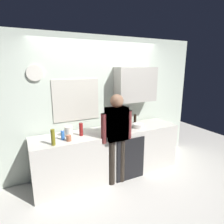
{
  "coord_description": "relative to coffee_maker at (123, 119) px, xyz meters",
  "views": [
    {
      "loc": [
        -1.43,
        -2.7,
        2.04
      ],
      "look_at": [
        0.04,
        0.25,
        1.25
      ],
      "focal_mm": 30.48,
      "sensor_mm": 36.0,
      "label": 1
    }
  ],
  "objects": [
    {
      "name": "ground_plane",
      "position": [
        -0.35,
        -0.39,
        -1.03
      ],
      "size": [
        8.0,
        8.0,
        0.0
      ],
      "primitive_type": "plane",
      "color": "silver"
    },
    {
      "name": "kitchen_counter",
      "position": [
        -0.35,
        -0.09,
        -0.59
      ],
      "size": [
        2.77,
        0.64,
        0.88
      ],
      "primitive_type": "cube",
      "color": "beige",
      "rests_on": "ground_plane"
    },
    {
      "name": "dishwasher_panel",
      "position": [
        -0.08,
        -0.42,
        -0.63
      ],
      "size": [
        0.56,
        0.02,
        0.8
      ],
      "primitive_type": "cube",
      "color": "black",
      "rests_on": "ground_plane"
    },
    {
      "name": "back_wall_assembly",
      "position": [
        -0.27,
        0.31,
        0.33
      ],
      "size": [
        4.37,
        0.42,
        2.6
      ],
      "color": "silver",
      "rests_on": "ground_plane"
    },
    {
      "name": "coffee_maker",
      "position": [
        0.0,
        0.0,
        0.0
      ],
      "size": [
        0.2,
        0.2,
        0.33
      ],
      "color": "black",
      "rests_on": "kitchen_counter"
    },
    {
      "name": "bottle_olive_oil",
      "position": [
        -1.39,
        -0.31,
        -0.02
      ],
      "size": [
        0.06,
        0.06,
        0.25
      ],
      "primitive_type": "cylinder",
      "color": "olive",
      "rests_on": "kitchen_counter"
    },
    {
      "name": "bottle_red_vinegar",
      "position": [
        -0.89,
        -0.1,
        -0.04
      ],
      "size": [
        0.06,
        0.06,
        0.22
      ],
      "primitive_type": "cylinder",
      "color": "maroon",
      "rests_on": "kitchen_counter"
    },
    {
      "name": "bottle_dark_sauce",
      "position": [
        0.35,
        0.13,
        -0.06
      ],
      "size": [
        0.06,
        0.06,
        0.18
      ],
      "primitive_type": "cylinder",
      "color": "black",
      "rests_on": "kitchen_counter"
    },
    {
      "name": "bottle_green_wine",
      "position": [
        -0.25,
        -0.26,
        0.0
      ],
      "size": [
        0.07,
        0.07,
        0.3
      ],
      "primitive_type": "cylinder",
      "color": "#195923",
      "rests_on": "kitchen_counter"
    },
    {
      "name": "cup_terracotta_mug",
      "position": [
        -1.14,
        -0.25,
        -0.1
      ],
      "size": [
        0.08,
        0.08,
        0.09
      ],
      "primitive_type": "cylinder",
      "color": "#B26647",
      "rests_on": "kitchen_counter"
    },
    {
      "name": "mixing_bowl",
      "position": [
        0.23,
        -0.18,
        -0.11
      ],
      "size": [
        0.22,
        0.22,
        0.08
      ],
      "primitive_type": "cylinder",
      "color": "white",
      "rests_on": "kitchen_counter"
    },
    {
      "name": "dish_soap",
      "position": [
        -1.21,
        -0.16,
        -0.07
      ],
      "size": [
        0.06,
        0.06,
        0.18
      ],
      "color": "blue",
      "rests_on": "kitchen_counter"
    },
    {
      "name": "storage_canister",
      "position": [
        -1.09,
        -0.04,
        -0.06
      ],
      "size": [
        0.14,
        0.14,
        0.17
      ],
      "primitive_type": "cylinder",
      "color": "silver",
      "rests_on": "kitchen_counter"
    },
    {
      "name": "person_at_sink",
      "position": [
        -0.35,
        -0.39,
        -0.08
      ],
      "size": [
        0.57,
        0.22,
        1.6
      ],
      "rotation": [
        0.0,
        0.0,
        -0.03
      ],
      "color": "brown",
      "rests_on": "ground_plane"
    },
    {
      "name": "person_guest",
      "position": [
        -0.35,
        -0.39,
        -0.08
      ],
      "size": [
        0.57,
        0.22,
        1.6
      ],
      "rotation": [
        0.0,
        0.0,
        3.2
      ],
      "color": "brown",
      "rests_on": "ground_plane"
    }
  ]
}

